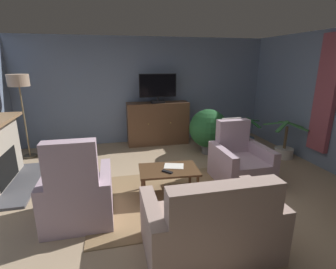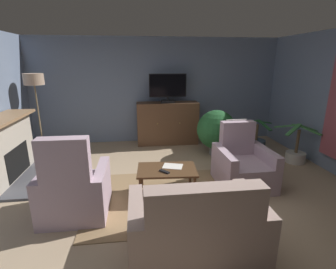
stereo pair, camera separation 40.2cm
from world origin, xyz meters
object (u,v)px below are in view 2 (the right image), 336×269
at_px(potted_plant_tall_palm_by_window, 256,144).
at_px(cat, 78,175).
at_px(floor_lamp, 35,86).
at_px(armchair_facing_sofa, 75,191).
at_px(fireplace, 6,151).
at_px(tv_remote, 164,172).
at_px(television, 168,87).
at_px(armchair_beside_cabinet, 243,166).
at_px(folded_newspaper, 173,166).
at_px(tv_cabinet, 168,124).
at_px(potted_plant_leafy_by_curtain, 216,130).
at_px(potted_plant_small_fern_corner, 296,154).
at_px(sofa_floral, 197,229).
at_px(coffee_table, 167,172).

bearing_deg(potted_plant_tall_palm_by_window, cat, -163.46).
bearing_deg(cat, floor_lamp, 124.63).
xyz_separation_m(armchair_facing_sofa, potted_plant_tall_palm_by_window, (3.59, 2.17, -0.19)).
xyz_separation_m(fireplace, tv_remote, (2.65, -1.03, -0.07)).
relative_size(tv_remote, floor_lamp, 0.10).
relative_size(television, cat, 1.28).
bearing_deg(floor_lamp, fireplace, -95.27).
height_order(fireplace, armchair_beside_cabinet, fireplace).
relative_size(armchair_facing_sofa, floor_lamp, 0.67).
distance_m(folded_newspaper, floor_lamp, 3.62).
bearing_deg(tv_remote, tv_cabinet, -50.57).
distance_m(armchair_beside_cabinet, floor_lamp, 4.55).
bearing_deg(fireplace, folded_newspaper, -16.54).
bearing_deg(folded_newspaper, tv_remote, -109.55).
relative_size(armchair_beside_cabinet, cat, 1.50).
distance_m(fireplace, potted_plant_leafy_by_curtain, 4.04).
bearing_deg(potted_plant_tall_palm_by_window, potted_plant_small_fern_corner, -58.38).
xyz_separation_m(armchair_beside_cabinet, floor_lamp, (-3.89, 2.04, 1.18)).
distance_m(sofa_floral, armchair_beside_cabinet, 1.92).
bearing_deg(tv_cabinet, cat, -133.46).
bearing_deg(tv_cabinet, potted_plant_leafy_by_curtain, -45.02).
xyz_separation_m(armchair_beside_cabinet, cat, (-2.79, 0.45, -0.22)).
bearing_deg(tv_cabinet, fireplace, -151.22).
relative_size(sofa_floral, potted_plant_small_fern_corner, 1.52).
bearing_deg(floor_lamp, sofa_floral, -52.59).
bearing_deg(fireplace, cat, -11.18).
bearing_deg(potted_plant_small_fern_corner, tv_remote, -158.43).
bearing_deg(floor_lamp, potted_plant_small_fern_corner, -13.18).
bearing_deg(tv_remote, television, -50.73).
xyz_separation_m(potted_plant_tall_palm_by_window, cat, (-3.79, -1.12, -0.06)).
height_order(television, sofa_floral, television).
relative_size(fireplace, sofa_floral, 1.20).
relative_size(fireplace, armchair_beside_cabinet, 1.63).
height_order(coffee_table, tv_remote, tv_remote).
bearing_deg(folded_newspaper, tv_cabinet, 102.27).
bearing_deg(potted_plant_leafy_by_curtain, armchair_beside_cabinet, -88.73).
bearing_deg(cat, tv_remote, -28.98).
xyz_separation_m(potted_plant_leafy_by_curtain, potted_plant_small_fern_corner, (1.51, -0.62, -0.39)).
height_order(tv_cabinet, television, television).
height_order(sofa_floral, armchair_beside_cabinet, armchair_beside_cabinet).
bearing_deg(television, potted_plant_leafy_by_curtain, -43.38).
bearing_deg(sofa_floral, tv_cabinet, 87.59).
bearing_deg(floor_lamp, tv_cabinet, 6.19).
relative_size(tv_cabinet, tv_remote, 8.86).
xyz_separation_m(tv_remote, potted_plant_leafy_by_curtain, (1.33, 1.74, 0.12)).
height_order(television, potted_plant_tall_palm_by_window, television).
relative_size(tv_remote, armchair_beside_cabinet, 0.16).
relative_size(tv_cabinet, floor_lamp, 0.85).
relative_size(armchair_beside_cabinet, armchair_facing_sofa, 0.88).
bearing_deg(television, tv_remote, -98.05).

